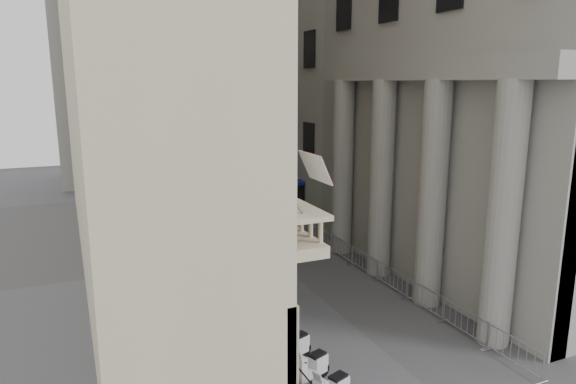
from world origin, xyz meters
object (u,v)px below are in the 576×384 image
object	(u,v)px
security_tent	(199,203)
street_lamp	(168,162)
info_kiosk	(206,234)
pedestrian_a	(254,214)
pedestrian_b	(247,200)

from	to	relation	value
security_tent	street_lamp	size ratio (longest dim) A/B	0.61
street_lamp	info_kiosk	world-z (taller)	street_lamp
pedestrian_a	pedestrian_b	size ratio (longest dim) A/B	0.92
security_tent	info_kiosk	bearing A→B (deg)	65.24
street_lamp	pedestrian_b	size ratio (longest dim) A/B	4.00
pedestrian_b	pedestrian_a	bearing A→B (deg)	92.08
pedestrian_a	pedestrian_b	bearing A→B (deg)	-119.23
street_lamp	pedestrian_a	size ratio (longest dim) A/B	4.35
street_lamp	info_kiosk	xyz separation A→B (m)	(0.95, -6.04, -3.62)
security_tent	street_lamp	xyz separation A→B (m)	(-0.33, 7.39, 1.35)
pedestrian_a	info_kiosk	bearing A→B (deg)	20.87
street_lamp	pedestrian_a	distance (m)	6.91
info_kiosk	pedestrian_b	size ratio (longest dim) A/B	0.87
street_lamp	pedestrian_a	world-z (taller)	street_lamp
info_kiosk	pedestrian_a	bearing A→B (deg)	28.74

